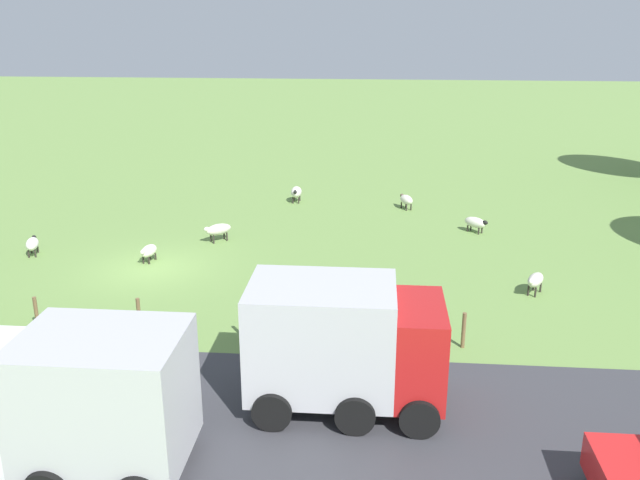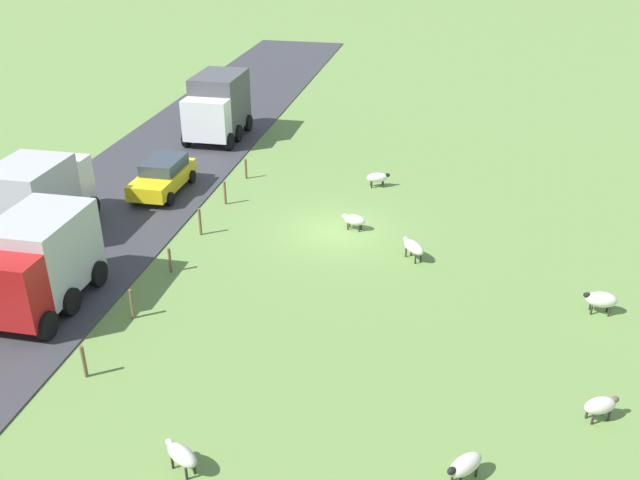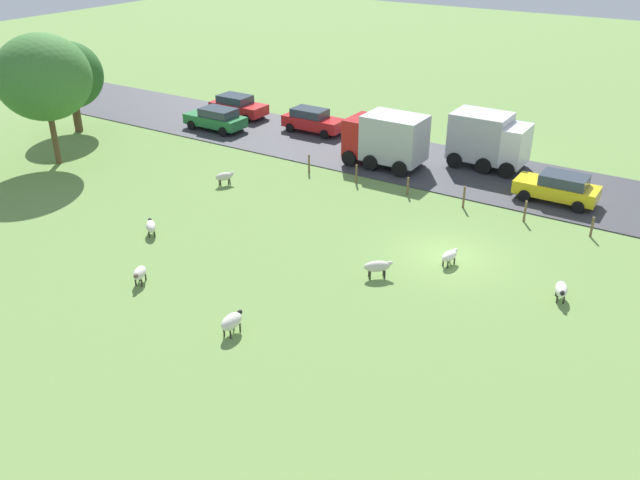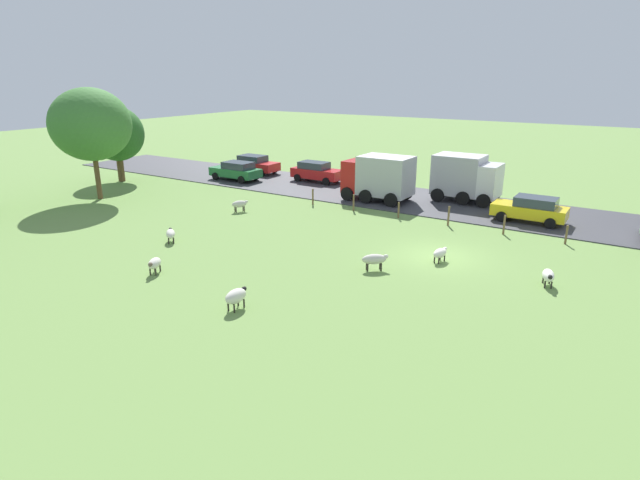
{
  "view_description": "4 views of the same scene",
  "coord_description": "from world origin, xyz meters",
  "px_view_note": "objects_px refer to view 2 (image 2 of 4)",
  "views": [
    {
      "loc": [
        24.0,
        8.64,
        9.49
      ],
      "look_at": [
        -1.65,
        6.46,
        0.82
      ],
      "focal_mm": 38.01,
      "sensor_mm": 36.0,
      "label": 1
    },
    {
      "loc": [
        -4.79,
        26.34,
        13.24
      ],
      "look_at": [
        0.07,
        2.85,
        0.99
      ],
      "focal_mm": 38.67,
      "sensor_mm": 36.0,
      "label": 2
    },
    {
      "loc": [
        -26.16,
        -9.53,
        14.51
      ],
      "look_at": [
        -3.46,
        4.84,
        0.99
      ],
      "focal_mm": 37.45,
      "sensor_mm": 36.0,
      "label": 3
    },
    {
      "loc": [
        -23.98,
        -8.28,
        8.82
      ],
      "look_at": [
        -2.67,
        5.43,
        0.63
      ],
      "focal_mm": 28.99,
      "sensor_mm": 36.0,
      "label": 4
    }
  ],
  "objects_px": {
    "sheep_1": "(182,455)",
    "sheep_6": "(601,406)",
    "sheep_4": "(601,300)",
    "truck_0": "(218,106)",
    "sheep_3": "(414,247)",
    "sheep_2": "(378,178)",
    "truck_1": "(39,194)",
    "sheep_5": "(465,465)",
    "sheep_0": "(354,220)",
    "truck_2": "(36,261)",
    "car_1": "(163,175)"
  },
  "relations": [
    {
      "from": "sheep_3",
      "to": "sheep_4",
      "type": "bearing_deg",
      "value": 158.63
    },
    {
      "from": "sheep_1",
      "to": "sheep_6",
      "type": "bearing_deg",
      "value": -158.69
    },
    {
      "from": "sheep_1",
      "to": "sheep_6",
      "type": "height_order",
      "value": "sheep_1"
    },
    {
      "from": "sheep_0",
      "to": "sheep_3",
      "type": "height_order",
      "value": "sheep_3"
    },
    {
      "from": "sheep_2",
      "to": "sheep_4",
      "type": "bearing_deg",
      "value": 132.72
    },
    {
      "from": "sheep_1",
      "to": "truck_2",
      "type": "height_order",
      "value": "truck_2"
    },
    {
      "from": "sheep_4",
      "to": "truck_1",
      "type": "xyz_separation_m",
      "value": [
        22.4,
        -1.83,
        1.26
      ]
    },
    {
      "from": "sheep_5",
      "to": "truck_1",
      "type": "xyz_separation_m",
      "value": [
        17.93,
        -10.54,
        1.34
      ]
    },
    {
      "from": "sheep_3",
      "to": "sheep_6",
      "type": "xyz_separation_m",
      "value": [
        -5.86,
        8.34,
        -0.06
      ]
    },
    {
      "from": "sheep_0",
      "to": "sheep_3",
      "type": "distance_m",
      "value": 3.51
    },
    {
      "from": "sheep_0",
      "to": "sheep_6",
      "type": "xyz_separation_m",
      "value": [
        -8.61,
        10.53,
        0.04
      ]
    },
    {
      "from": "truck_1",
      "to": "truck_2",
      "type": "height_order",
      "value": "truck_1"
    },
    {
      "from": "truck_0",
      "to": "car_1",
      "type": "distance_m",
      "value": 8.47
    },
    {
      "from": "sheep_6",
      "to": "sheep_0",
      "type": "bearing_deg",
      "value": -50.74
    },
    {
      "from": "sheep_1",
      "to": "truck_0",
      "type": "relative_size",
      "value": 0.23
    },
    {
      "from": "sheep_3",
      "to": "truck_0",
      "type": "distance_m",
      "value": 17.97
    },
    {
      "from": "sheep_6",
      "to": "car_1",
      "type": "distance_m",
      "value": 22.32
    },
    {
      "from": "sheep_4",
      "to": "truck_0",
      "type": "height_order",
      "value": "truck_0"
    },
    {
      "from": "truck_0",
      "to": "truck_2",
      "type": "xyz_separation_m",
      "value": [
        0.0,
        18.88,
        -0.18
      ]
    },
    {
      "from": "sheep_2",
      "to": "sheep_5",
      "type": "xyz_separation_m",
      "value": [
        -4.6,
        18.54,
        -0.02
      ]
    },
    {
      "from": "sheep_4",
      "to": "sheep_3",
      "type": "bearing_deg",
      "value": -21.37
    },
    {
      "from": "sheep_0",
      "to": "sheep_1",
      "type": "bearing_deg",
      "value": 82.09
    },
    {
      "from": "sheep_2",
      "to": "sheep_4",
      "type": "distance_m",
      "value": 13.38
    },
    {
      "from": "sheep_5",
      "to": "truck_0",
      "type": "xyz_separation_m",
      "value": [
        14.76,
        -24.12,
        1.51
      ]
    },
    {
      "from": "sheep_0",
      "to": "sheep_3",
      "type": "xyz_separation_m",
      "value": [
        -2.74,
        2.19,
        0.09
      ]
    },
    {
      "from": "sheep_1",
      "to": "sheep_0",
      "type": "bearing_deg",
      "value": -97.91
    },
    {
      "from": "sheep_4",
      "to": "sheep_6",
      "type": "xyz_separation_m",
      "value": [
        0.84,
        5.71,
        -0.06
      ]
    },
    {
      "from": "sheep_1",
      "to": "sheep_4",
      "type": "xyz_separation_m",
      "value": [
        -11.48,
        -9.86,
        0.02
      ]
    },
    {
      "from": "sheep_3",
      "to": "car_1",
      "type": "xyz_separation_m",
      "value": [
        12.47,
        -4.39,
        0.34
      ]
    },
    {
      "from": "sheep_4",
      "to": "sheep_0",
      "type": "bearing_deg",
      "value": -27.03
    },
    {
      "from": "truck_2",
      "to": "sheep_2",
      "type": "bearing_deg",
      "value": -127.4
    },
    {
      "from": "sheep_2",
      "to": "truck_1",
      "type": "bearing_deg",
      "value": 30.96
    },
    {
      "from": "sheep_2",
      "to": "truck_2",
      "type": "relative_size",
      "value": 0.25
    },
    {
      "from": "sheep_2",
      "to": "sheep_3",
      "type": "relative_size",
      "value": 1.0
    },
    {
      "from": "sheep_2",
      "to": "truck_0",
      "type": "height_order",
      "value": "truck_0"
    },
    {
      "from": "sheep_5",
      "to": "truck_1",
      "type": "relative_size",
      "value": 0.25
    },
    {
      "from": "sheep_5",
      "to": "car_1",
      "type": "relative_size",
      "value": 0.26
    },
    {
      "from": "sheep_0",
      "to": "sheep_2",
      "type": "height_order",
      "value": "sheep_2"
    },
    {
      "from": "sheep_2",
      "to": "truck_1",
      "type": "relative_size",
      "value": 0.27
    },
    {
      "from": "sheep_2",
      "to": "truck_2",
      "type": "bearing_deg",
      "value": 52.6
    },
    {
      "from": "sheep_4",
      "to": "car_1",
      "type": "bearing_deg",
      "value": -20.09
    },
    {
      "from": "sheep_0",
      "to": "sheep_2",
      "type": "bearing_deg",
      "value": -94.2
    },
    {
      "from": "sheep_3",
      "to": "sheep_6",
      "type": "distance_m",
      "value": 10.19
    },
    {
      "from": "sheep_2",
      "to": "car_1",
      "type": "height_order",
      "value": "car_1"
    },
    {
      "from": "sheep_1",
      "to": "sheep_5",
      "type": "relative_size",
      "value": 1.02
    },
    {
      "from": "truck_1",
      "to": "truck_2",
      "type": "bearing_deg",
      "value": 120.79
    },
    {
      "from": "sheep_1",
      "to": "sheep_6",
      "type": "xyz_separation_m",
      "value": [
        -10.65,
        -4.15,
        -0.04
      ]
    },
    {
      "from": "car_1",
      "to": "truck_1",
      "type": "bearing_deg",
      "value": 58.07
    },
    {
      "from": "sheep_1",
      "to": "truck_2",
      "type": "distance_m",
      "value": 10.14
    },
    {
      "from": "sheep_0",
      "to": "truck_2",
      "type": "relative_size",
      "value": 0.23
    }
  ]
}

